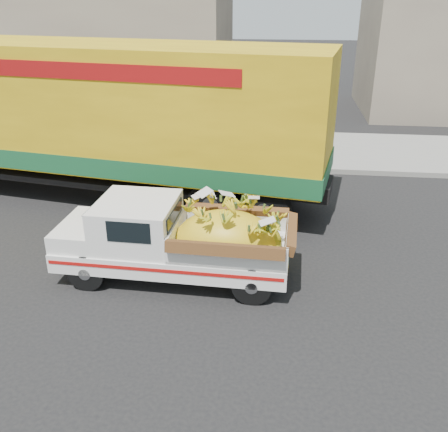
# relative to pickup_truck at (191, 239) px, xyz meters

# --- Properties ---
(ground) EXTENTS (100.00, 100.00, 0.00)m
(ground) POSITION_rel_pickup_truck_xyz_m (-2.01, -0.17, -0.79)
(ground) COLOR black
(ground) RESTS_ON ground
(curb) EXTENTS (60.00, 0.25, 0.15)m
(curb) POSITION_rel_pickup_truck_xyz_m (-2.01, 6.27, -0.72)
(curb) COLOR gray
(curb) RESTS_ON ground
(sidewalk) EXTENTS (60.00, 4.00, 0.14)m
(sidewalk) POSITION_rel_pickup_truck_xyz_m (-2.01, 8.37, -0.72)
(sidewalk) COLOR gray
(sidewalk) RESTS_ON ground
(building_left) EXTENTS (18.00, 6.00, 5.00)m
(building_left) POSITION_rel_pickup_truck_xyz_m (-10.01, 14.27, 1.71)
(building_left) COLOR gray
(building_left) RESTS_ON ground
(pickup_truck) EXTENTS (4.26, 1.68, 1.48)m
(pickup_truck) POSITION_rel_pickup_truck_xyz_m (0.00, 0.00, 0.00)
(pickup_truck) COLOR black
(pickup_truck) RESTS_ON ground
(semi_trailer) EXTENTS (12.07, 4.45, 3.80)m
(semi_trailer) POSITION_rel_pickup_truck_xyz_m (-3.17, 3.82, 1.33)
(semi_trailer) COLOR black
(semi_trailer) RESTS_ON ground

